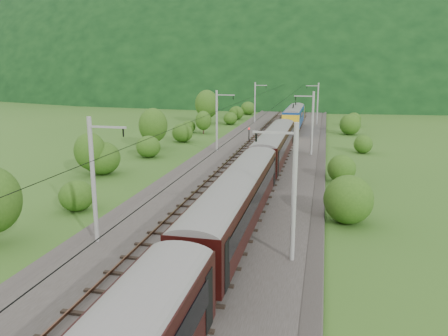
# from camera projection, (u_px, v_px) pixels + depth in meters

# --- Properties ---
(ground) EXTENTS (600.00, 600.00, 0.00)m
(ground) POSITION_uv_depth(u_px,v_px,m) (190.00, 254.00, 26.76)
(ground) COLOR #2E591B
(ground) RESTS_ON ground
(railbed) EXTENTS (14.00, 220.00, 0.30)m
(railbed) POSITION_uv_depth(u_px,v_px,m) (226.00, 204.00, 36.22)
(railbed) COLOR #38332D
(railbed) RESTS_ON ground
(track_left) EXTENTS (2.40, 220.00, 0.27)m
(track_left) POSITION_uv_depth(u_px,v_px,m) (198.00, 199.00, 36.69)
(track_left) COLOR brown
(track_left) RESTS_ON railbed
(track_right) EXTENTS (2.40, 220.00, 0.27)m
(track_right) POSITION_uv_depth(u_px,v_px,m) (254.00, 203.00, 35.64)
(track_right) COLOR brown
(track_right) RESTS_ON railbed
(catenary_left) EXTENTS (2.54, 192.28, 8.00)m
(catenary_left) POSITION_uv_depth(u_px,v_px,m) (217.00, 119.00, 57.47)
(catenary_left) COLOR gray
(catenary_left) RESTS_ON railbed
(catenary_right) EXTENTS (2.54, 192.28, 8.00)m
(catenary_right) POSITION_uv_depth(u_px,v_px,m) (312.00, 122.00, 54.79)
(catenary_right) COLOR gray
(catenary_right) RESTS_ON railbed
(overhead_wires) EXTENTS (4.83, 198.00, 0.03)m
(overhead_wires) POSITION_uv_depth(u_px,v_px,m) (226.00, 120.00, 34.65)
(overhead_wires) COLOR black
(overhead_wires) RESTS_ON ground
(mountain_main) EXTENTS (504.00, 360.00, 244.00)m
(mountain_main) POSITION_uv_depth(u_px,v_px,m) (314.00, 86.00, 273.61)
(mountain_main) COLOR black
(mountain_main) RESTS_ON ground
(mountain_ridge) EXTENTS (336.00, 280.00, 132.00)m
(mountain_ridge) POSITION_uv_depth(u_px,v_px,m) (157.00, 82.00, 337.86)
(mountain_ridge) COLOR black
(mountain_ridge) RESTS_ON ground
(train) EXTENTS (2.78, 112.89, 4.82)m
(train) POSITION_uv_depth(u_px,v_px,m) (238.00, 191.00, 28.33)
(train) COLOR black
(train) RESTS_ON ground
(hazard_post_near) EXTENTS (0.14, 0.14, 1.33)m
(hazard_post_near) POSITION_uv_depth(u_px,v_px,m) (277.00, 127.00, 76.19)
(hazard_post_near) COLOR red
(hazard_post_near) RESTS_ON railbed
(hazard_post_far) EXTENTS (0.15, 0.15, 1.39)m
(hazard_post_far) POSITION_uv_depth(u_px,v_px,m) (288.00, 118.00, 90.20)
(hazard_post_far) COLOR red
(hazard_post_far) RESTS_ON railbed
(signal) EXTENTS (0.24, 0.24, 2.18)m
(signal) POSITION_uv_depth(u_px,v_px,m) (249.00, 134.00, 64.64)
(signal) COLOR black
(signal) RESTS_ON railbed
(vegetation_left) EXTENTS (9.49, 149.68, 6.83)m
(vegetation_left) POSITION_uv_depth(u_px,v_px,m) (111.00, 154.00, 45.02)
(vegetation_left) COLOR #2A5115
(vegetation_left) RESTS_ON ground
(vegetation_right) EXTENTS (7.10, 103.73, 3.24)m
(vegetation_right) POSITION_uv_depth(u_px,v_px,m) (360.00, 167.00, 43.97)
(vegetation_right) COLOR #2A5115
(vegetation_right) RESTS_ON ground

